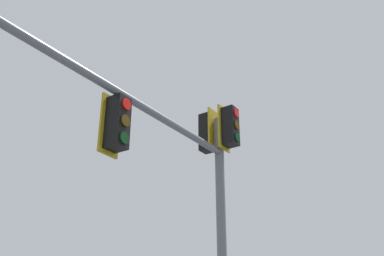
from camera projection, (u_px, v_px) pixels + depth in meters
signal_mast_assembly at (193, 171)px, 8.88m from camera, size 1.36×6.23×6.37m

